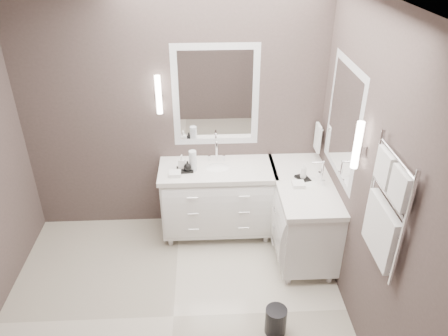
{
  "coord_description": "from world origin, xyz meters",
  "views": [
    {
      "loc": [
        0.32,
        -2.79,
        3.16
      ],
      "look_at": [
        0.5,
        0.7,
        1.15
      ],
      "focal_mm": 35.0,
      "sensor_mm": 36.0,
      "label": 1
    }
  ],
  "objects_px": {
    "vanity_right": "(302,211)",
    "towel_ladder": "(385,213)",
    "vanity_back": "(217,196)",
    "waste_bin": "(276,321)"
  },
  "relations": [
    {
      "from": "vanity_right",
      "to": "towel_ladder",
      "type": "height_order",
      "value": "towel_ladder"
    },
    {
      "from": "vanity_back",
      "to": "waste_bin",
      "type": "distance_m",
      "value": 1.54
    },
    {
      "from": "vanity_right",
      "to": "waste_bin",
      "type": "xyz_separation_m",
      "value": [
        -0.43,
        -1.11,
        -0.35
      ]
    },
    {
      "from": "vanity_back",
      "to": "towel_ladder",
      "type": "xyz_separation_m",
      "value": [
        1.1,
        -1.63,
        0.91
      ]
    },
    {
      "from": "vanity_right",
      "to": "waste_bin",
      "type": "bearing_deg",
      "value": -111.03
    },
    {
      "from": "towel_ladder",
      "to": "vanity_back",
      "type": "bearing_deg",
      "value": 124.1
    },
    {
      "from": "vanity_right",
      "to": "towel_ladder",
      "type": "bearing_deg",
      "value": -80.16
    },
    {
      "from": "towel_ladder",
      "to": "waste_bin",
      "type": "xyz_separation_m",
      "value": [
        -0.65,
        0.19,
        -1.26
      ]
    },
    {
      "from": "vanity_right",
      "to": "towel_ladder",
      "type": "relative_size",
      "value": 1.38
    },
    {
      "from": "vanity_back",
      "to": "waste_bin",
      "type": "height_order",
      "value": "vanity_back"
    }
  ]
}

